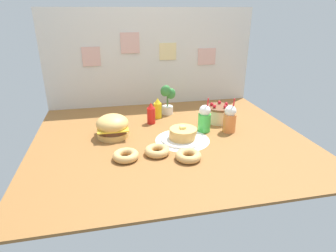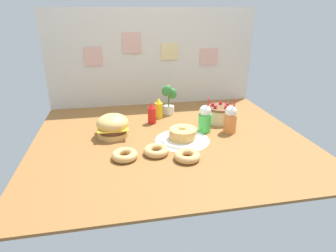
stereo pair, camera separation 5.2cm
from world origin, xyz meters
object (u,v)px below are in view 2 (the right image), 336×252
(pancake_stack, at_px, (182,135))
(mustard_bottle, at_px, (159,109))
(ketchup_bottle, at_px, (152,114))
(potted_plant, at_px, (169,98))
(burger, at_px, (113,126))
(cream_soda_cup, at_px, (205,119))
(layer_cake, at_px, (220,114))
(donut_chocolate, at_px, (156,150))
(orange_float_cup, at_px, (230,119))
(donut_vanilla, at_px, (187,156))
(donut_pink_glaze, at_px, (125,155))

(pancake_stack, height_order, mustard_bottle, mustard_bottle)
(ketchup_bottle, bearing_deg, mustard_bottle, 56.91)
(potted_plant, bearing_deg, burger, -141.13)
(burger, height_order, cream_soda_cup, cream_soda_cup)
(cream_soda_cup, bearing_deg, layer_cake, 42.64)
(layer_cake, relative_size, mustard_bottle, 1.25)
(mustard_bottle, bearing_deg, donut_chocolate, -100.52)
(ketchup_bottle, xyz_separation_m, cream_soda_cup, (0.46, -0.30, 0.03))
(layer_cake, height_order, orange_float_cup, orange_float_cup)
(mustard_bottle, height_order, donut_vanilla, mustard_bottle)
(donut_pink_glaze, bearing_deg, burger, 100.15)
(burger, xyz_separation_m, ketchup_bottle, (0.39, 0.25, 0.00))
(layer_cake, height_order, mustard_bottle, mustard_bottle)
(layer_cake, height_order, potted_plant, potted_plant)
(donut_pink_glaze, bearing_deg, orange_float_cup, 18.67)
(burger, xyz_separation_m, layer_cake, (1.07, 0.15, -0.01))
(donut_pink_glaze, bearing_deg, ketchup_bottle, 66.15)
(pancake_stack, bearing_deg, layer_cake, 37.38)
(donut_pink_glaze, bearing_deg, donut_chocolate, 6.39)
(mustard_bottle, height_order, cream_soda_cup, cream_soda_cup)
(cream_soda_cup, distance_m, potted_plant, 0.60)
(pancake_stack, xyz_separation_m, orange_float_cup, (0.48, 0.10, 0.08))
(pancake_stack, height_order, cream_soda_cup, cream_soda_cup)
(cream_soda_cup, height_order, donut_chocolate, cream_soda_cup)
(ketchup_bottle, xyz_separation_m, potted_plant, (0.22, 0.24, 0.08))
(layer_cake, xyz_separation_m, orange_float_cup, (-0.00, -0.27, 0.04))
(burger, xyz_separation_m, potted_plant, (0.61, 0.49, 0.08))
(layer_cake, distance_m, orange_float_cup, 0.27)
(layer_cake, bearing_deg, ketchup_bottle, 172.30)
(pancake_stack, xyz_separation_m, donut_chocolate, (-0.26, -0.21, -0.02))
(mustard_bottle, xyz_separation_m, orange_float_cup, (0.59, -0.50, 0.03))
(donut_chocolate, bearing_deg, mustard_bottle, 79.48)
(mustard_bottle, xyz_separation_m, donut_chocolate, (-0.15, -0.81, -0.07))
(donut_chocolate, bearing_deg, cream_soda_cup, 35.41)
(mustard_bottle, distance_m, potted_plant, 0.18)
(layer_cake, bearing_deg, pancake_stack, -142.62)
(donut_vanilla, bearing_deg, donut_pink_glaze, 167.54)
(burger, distance_m, donut_vanilla, 0.78)
(orange_float_cup, relative_size, donut_vanilla, 1.61)
(mustard_bottle, xyz_separation_m, potted_plant, (0.13, 0.10, 0.08))
(burger, distance_m, ketchup_bottle, 0.46)
(burger, bearing_deg, ketchup_bottle, 32.38)
(pancake_stack, bearing_deg, mustard_bottle, 100.75)
(layer_cake, distance_m, cream_soda_cup, 0.31)
(ketchup_bottle, xyz_separation_m, donut_chocolate, (-0.06, -0.67, -0.07))
(cream_soda_cup, height_order, donut_pink_glaze, cream_soda_cup)
(ketchup_bottle, distance_m, mustard_bottle, 0.17)
(mustard_bottle, relative_size, donut_pink_glaze, 1.08)
(burger, relative_size, potted_plant, 0.87)
(mustard_bottle, distance_m, donut_vanilla, 0.95)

